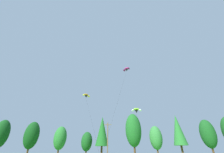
% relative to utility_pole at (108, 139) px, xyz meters
% --- Properties ---
extents(treeline_tree_a, '(5.13, 5.13, 12.33)m').
position_rel_utility_pole_xyz_m(treeline_tree_a, '(-39.10, 9.91, 2.50)').
color(treeline_tree_a, '#472D19').
rests_on(treeline_tree_a, ground_plane).
extents(treeline_tree_b, '(4.90, 4.90, 11.47)m').
position_rel_utility_pole_xyz_m(treeline_tree_b, '(-27.58, 9.61, 1.97)').
color(treeline_tree_b, '#472D19').
rests_on(treeline_tree_b, ground_plane).
extents(treeline_tree_c, '(4.58, 4.58, 10.29)m').
position_rel_utility_pole_xyz_m(treeline_tree_c, '(-18.48, 13.05, 1.26)').
color(treeline_tree_c, '#472D19').
rests_on(treeline_tree_c, ground_plane).
extents(treeline_tree_d, '(4.09, 4.09, 8.47)m').
position_rel_utility_pole_xyz_m(treeline_tree_d, '(-8.75, 14.54, 0.15)').
color(treeline_tree_d, '#472D19').
rests_on(treeline_tree_d, ground_plane).
extents(treeline_tree_e, '(4.56, 4.56, 13.44)m').
position_rel_utility_pole_xyz_m(treeline_tree_e, '(-2.72, 11.21, 3.45)').
color(treeline_tree_e, '#472D19').
rests_on(treeline_tree_e, ground_plane).
extents(treeline_tree_f, '(5.74, 5.74, 14.60)m').
position_rel_utility_pole_xyz_m(treeline_tree_f, '(8.70, 12.07, 3.87)').
color(treeline_tree_f, '#472D19').
rests_on(treeline_tree_f, ground_plane).
extents(treeline_tree_g, '(4.65, 4.65, 10.56)m').
position_rel_utility_pole_xyz_m(treeline_tree_g, '(17.30, 15.03, 1.42)').
color(treeline_tree_g, '#472D19').
rests_on(treeline_tree_g, ground_plane).
extents(treeline_tree_h, '(4.75, 4.75, 14.31)m').
position_rel_utility_pole_xyz_m(treeline_tree_h, '(25.20, 12.77, 4.00)').
color(treeline_tree_h, '#472D19').
rests_on(treeline_tree_h, ground_plane).
extents(treeline_tree_i, '(5.17, 5.17, 12.50)m').
position_rel_utility_pole_xyz_m(treeline_tree_i, '(35.80, 13.11, 2.60)').
color(treeline_tree_i, '#472D19').
rests_on(treeline_tree_i, ground_plane).
extents(utility_pole, '(2.20, 0.26, 9.42)m').
position_rel_utility_pole_xyz_m(utility_pole, '(0.00, 0.00, 0.00)').
color(utility_pole, brown).
rests_on(utility_pole, ground_plane).
extents(parafoil_kite_high_magenta, '(6.27, 11.96, 21.65)m').
position_rel_utility_pole_xyz_m(parafoil_kite_high_magenta, '(5.61, -8.94, 17.24)').
color(parafoil_kite_high_magenta, '#D12893').
extents(parafoil_kite_mid_lime_white, '(4.09, 14.44, 10.51)m').
position_rel_utility_pole_xyz_m(parafoil_kite_mid_lime_white, '(7.86, -5.82, 6.54)').
color(parafoil_kite_mid_lime_white, '#93D633').
extents(parafoil_kite_far_orange, '(5.90, 10.14, 13.25)m').
position_rel_utility_pole_xyz_m(parafoil_kite_far_orange, '(-4.65, -10.71, 8.95)').
color(parafoil_kite_far_orange, orange).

